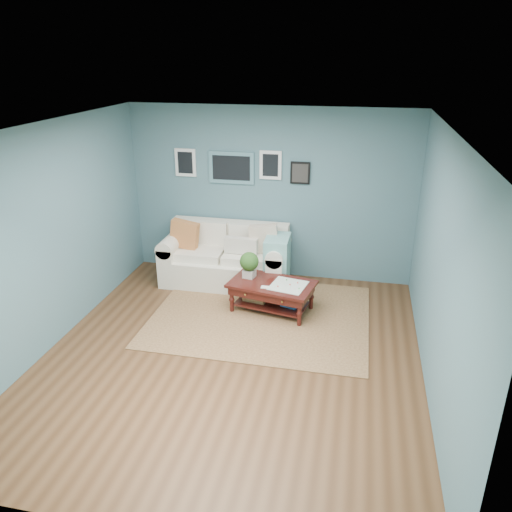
# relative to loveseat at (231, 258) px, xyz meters

# --- Properties ---
(room_shell) EXTENTS (5.00, 5.02, 2.70)m
(room_shell) POSITION_rel_loveseat_xyz_m (0.51, -1.97, 0.94)
(room_shell) COLOR brown
(room_shell) RESTS_ON ground
(area_rug) EXTENTS (2.97, 2.37, 0.01)m
(area_rug) POSITION_rel_loveseat_xyz_m (0.68, -0.99, -0.41)
(area_rug) COLOR brown
(area_rug) RESTS_ON ground
(loveseat) EXTENTS (2.00, 0.91, 1.03)m
(loveseat) POSITION_rel_loveseat_xyz_m (0.00, 0.00, 0.00)
(loveseat) COLOR white
(loveseat) RESTS_ON ground
(coffee_table) EXTENTS (1.27, 0.89, 0.81)m
(coffee_table) POSITION_rel_loveseat_xyz_m (0.74, -0.78, -0.06)
(coffee_table) COLOR black
(coffee_table) RESTS_ON ground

